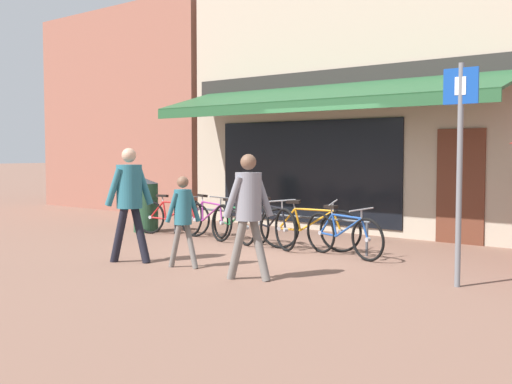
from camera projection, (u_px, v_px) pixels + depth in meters
The scene contains 15 objects.
ground_plane at pixel (283, 250), 10.95m from camera, with size 160.00×160.00×0.00m, color brown.
shop_front at pixel (378, 103), 14.31m from camera, with size 8.46×4.66×5.56m.
neighbour_building at pixel (163, 113), 19.66m from camera, with size 6.63×4.00×5.73m.
bike_rack_rail at pixel (259, 217), 11.74m from camera, with size 4.60×0.04×0.57m.
bicycle_red at pixel (172, 217), 12.92m from camera, with size 1.71×0.65×0.83m.
bicycle_purple at pixel (207, 219), 12.43m from camera, with size 1.77×0.60×0.87m.
bicycle_green at pixel (233, 223), 11.92m from camera, with size 1.64×0.75×0.80m.
bicycle_black at pixel (272, 225), 11.24m from camera, with size 1.59×0.79×0.88m.
bicycle_orange at pixel (309, 228), 10.87m from camera, with size 1.76×0.68×0.88m.
bicycle_blue at pixel (343, 234), 10.22m from camera, with size 1.70×0.60×0.82m.
pedestrian_adult at pixel (248, 203), 8.34m from camera, with size 0.57×0.55×1.67m.
pedestrian_child at pixel (183, 212), 9.23m from camera, with size 0.45×0.40×1.34m.
pedestrian_second_adult at pixel (129, 193), 9.67m from camera, with size 0.59×0.66×1.75m.
litter_bin at pixel (146, 205), 13.44m from camera, with size 0.53×0.53×1.12m.
parking_sign at pixel (460, 152), 7.87m from camera, with size 0.44×0.07×2.76m.
Camera 1 is at (6.63, -8.62, 1.68)m, focal length 45.00 mm.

